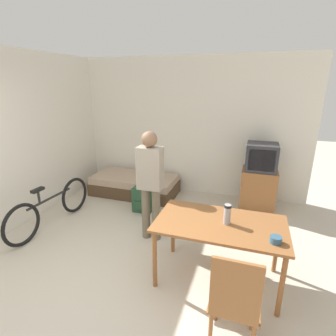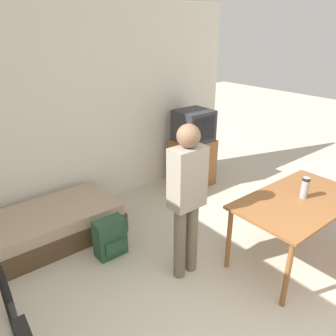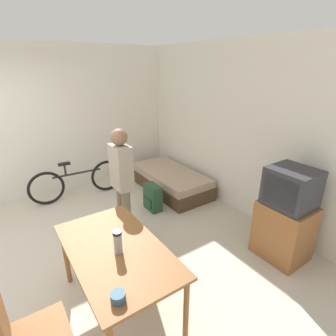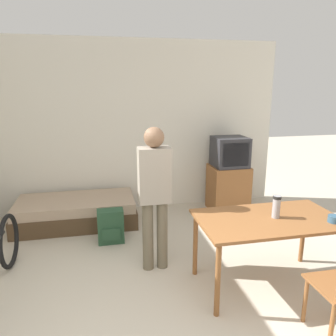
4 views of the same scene
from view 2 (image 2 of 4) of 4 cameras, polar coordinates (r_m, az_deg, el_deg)
wall_back at (r=4.44m, az=-15.29°, el=9.46°), size 5.02×0.06×2.70m
daybed at (r=4.17m, az=-20.52°, el=-9.65°), size 1.73×0.85×0.39m
tv at (r=5.15m, az=4.34°, el=3.12°), size 0.60×0.51×1.21m
dining_table at (r=3.65m, az=21.73°, el=-6.19°), size 1.41×0.80×0.74m
person_standing at (r=3.08m, az=3.33°, el=-4.43°), size 0.34×0.21×1.60m
thermos_flask at (r=3.61m, az=22.75°, el=-3.01°), size 0.08×0.08×0.23m
backpack at (r=3.74m, az=-10.02°, el=-11.88°), size 0.33×0.22×0.45m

